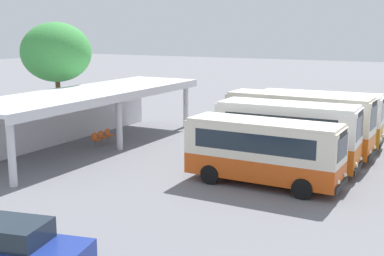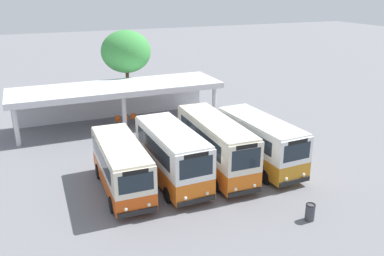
% 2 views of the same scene
% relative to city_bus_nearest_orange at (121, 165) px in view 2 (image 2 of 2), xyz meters
% --- Properties ---
extents(ground_plane, '(180.00, 180.00, 0.00)m').
position_rel_city_bus_nearest_orange_xyz_m(ground_plane, '(4.02, -1.79, -1.66)').
color(ground_plane, slate).
extents(city_bus_nearest_orange, '(2.38, 7.11, 2.97)m').
position_rel_city_bus_nearest_orange_xyz_m(city_bus_nearest_orange, '(0.00, 0.00, 0.00)').
color(city_bus_nearest_orange, black).
rests_on(city_bus_nearest_orange, ground).
extents(city_bus_second_in_row, '(2.55, 7.08, 3.38)m').
position_rel_city_bus_nearest_orange_xyz_m(city_bus_second_in_row, '(3.02, -0.12, 0.20)').
color(city_bus_second_in_row, black).
rests_on(city_bus_second_in_row, ground).
extents(city_bus_middle_cream, '(2.40, 8.14, 3.46)m').
position_rel_city_bus_nearest_orange_xyz_m(city_bus_middle_cream, '(6.04, 0.22, 0.25)').
color(city_bus_middle_cream, black).
rests_on(city_bus_middle_cream, ground).
extents(city_bus_fourth_amber, '(2.67, 7.45, 3.24)m').
position_rel_city_bus_nearest_orange_xyz_m(city_bus_fourth_amber, '(9.06, -0.15, 0.13)').
color(city_bus_fourth_amber, black).
rests_on(city_bus_fourth_amber, ground).
extents(terminal_canopy, '(17.41, 5.09, 3.40)m').
position_rel_city_bus_nearest_orange_xyz_m(terminal_canopy, '(2.58, 12.51, 0.96)').
color(terminal_canopy, silver).
rests_on(terminal_canopy, ground).
extents(waiting_chair_end_by_column, '(0.46, 0.46, 0.86)m').
position_rel_city_bus_nearest_orange_xyz_m(waiting_chair_end_by_column, '(2.39, 11.46, -1.13)').
color(waiting_chair_end_by_column, slate).
rests_on(waiting_chair_end_by_column, ground).
extents(waiting_chair_second_from_end, '(0.46, 0.46, 0.86)m').
position_rel_city_bus_nearest_orange_xyz_m(waiting_chair_second_from_end, '(3.08, 11.55, -1.13)').
color(waiting_chair_second_from_end, slate).
rests_on(waiting_chair_second_from_end, ground).
extents(waiting_chair_middle_seat, '(0.46, 0.46, 0.86)m').
position_rel_city_bus_nearest_orange_xyz_m(waiting_chair_middle_seat, '(3.78, 11.56, -1.13)').
color(waiting_chair_middle_seat, slate).
rests_on(waiting_chair_middle_seat, ground).
extents(roadside_tree_behind_canopy, '(4.61, 4.61, 7.43)m').
position_rel_city_bus_nearest_orange_xyz_m(roadside_tree_behind_canopy, '(4.55, 16.26, 3.79)').
color(roadside_tree_behind_canopy, brown).
rests_on(roadside_tree_behind_canopy, ground).
extents(litter_bin_apron, '(0.49, 0.49, 0.90)m').
position_rel_city_bus_nearest_orange_xyz_m(litter_bin_apron, '(8.02, -6.74, -1.20)').
color(litter_bin_apron, '#3F3F47').
rests_on(litter_bin_apron, ground).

